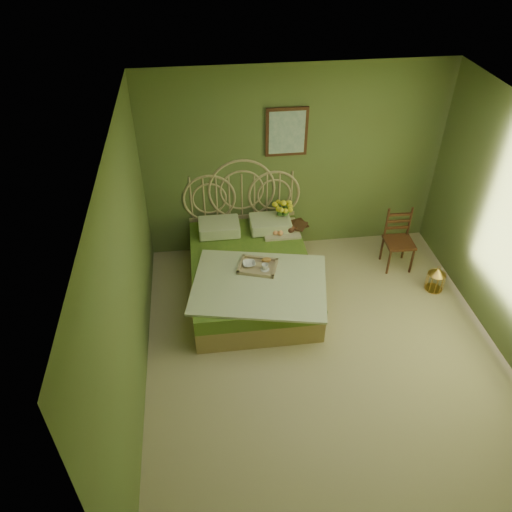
{
  "coord_description": "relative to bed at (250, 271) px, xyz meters",
  "views": [
    {
      "loc": [
        -1.26,
        -3.62,
        4.35
      ],
      "look_at": [
        -0.67,
        1.0,
        0.76
      ],
      "focal_mm": 35.0,
      "sensor_mm": 36.0,
      "label": 1
    }
  ],
  "objects": [
    {
      "name": "coffee_cup",
      "position": [
        0.14,
        -0.28,
        0.27
      ],
      "size": [
        0.09,
        0.09,
        0.08
      ],
      "primitive_type": "imported",
      "rotation": [
        0.0,
        0.0,
        0.02
      ],
      "color": "white",
      "rests_on": "bed"
    },
    {
      "name": "cereal_bowl",
      "position": [
        -0.04,
        -0.17,
        0.25
      ],
      "size": [
        0.17,
        0.17,
        0.04
      ],
      "primitive_type": "imported",
      "rotation": [
        0.0,
        0.0,
        0.05
      ],
      "color": "white",
      "rests_on": "bed"
    },
    {
      "name": "chair",
      "position": [
        2.05,
        0.3,
        0.16
      ],
      "size": [
        0.38,
        0.38,
        0.84
      ],
      "rotation": [
        0.0,
        0.0,
        -0.03
      ],
      "color": "#391A0F",
      "rests_on": "floor"
    },
    {
      "name": "wall_art",
      "position": [
        0.58,
        0.93,
        1.45
      ],
      "size": [
        0.54,
        0.04,
        0.64
      ],
      "color": "#391A0F",
      "rests_on": "wall_back"
    },
    {
      "name": "ceiling",
      "position": [
        0.7,
        -1.29,
        2.3
      ],
      "size": [
        4.5,
        4.5,
        0.0
      ],
      "primitive_type": "plane",
      "rotation": [
        3.14,
        0.0,
        0.0
      ],
      "color": "silver",
      "rests_on": "wall_back"
    },
    {
      "name": "nightstand",
      "position": [
        0.49,
        0.6,
        0.04
      ],
      "size": [
        0.48,
        0.49,
        0.96
      ],
      "color": "beige",
      "rests_on": "floor"
    },
    {
      "name": "floor",
      "position": [
        0.7,
        -1.29,
        -0.3
      ],
      "size": [
        4.5,
        4.5,
        0.0
      ],
      "primitive_type": "plane",
      "color": "tan",
      "rests_on": "ground"
    },
    {
      "name": "bed",
      "position": [
        0.0,
        0.0,
        0.0
      ],
      "size": [
        1.77,
        2.23,
        1.38
      ],
      "color": "#9F874F",
      "rests_on": "floor"
    },
    {
      "name": "wall_left",
      "position": [
        -1.3,
        -1.29,
        1.0
      ],
      "size": [
        0.0,
        4.5,
        4.5
      ],
      "primitive_type": "plane",
      "rotation": [
        1.57,
        0.0,
        1.57
      ],
      "color": "#556A38",
      "rests_on": "floor"
    },
    {
      "name": "book_lower",
      "position": [
        0.66,
        0.6,
        0.24
      ],
      "size": [
        0.25,
        0.29,
        0.02
      ],
      "primitive_type": "imported",
      "rotation": [
        0.0,
        0.0,
        0.3
      ],
      "color": "#381E0F",
      "rests_on": "nightstand"
    },
    {
      "name": "birdcage",
      "position": [
        2.38,
        -0.31,
        -0.14
      ],
      "size": [
        0.22,
        0.22,
        0.34
      ],
      "rotation": [
        0.0,
        0.0,
        -0.21
      ],
      "color": "gold",
      "rests_on": "floor"
    },
    {
      "name": "book_upper",
      "position": [
        0.66,
        0.6,
        0.26
      ],
      "size": [
        0.27,
        0.29,
        0.02
      ],
      "primitive_type": "imported",
      "rotation": [
        0.0,
        0.0,
        -0.55
      ],
      "color": "#472819",
      "rests_on": "nightstand"
    },
    {
      "name": "wall_back",
      "position": [
        0.7,
        0.96,
        1.0
      ],
      "size": [
        4.0,
        0.0,
        4.0
      ],
      "primitive_type": "plane",
      "rotation": [
        1.57,
        0.0,
        0.0
      ],
      "color": "#556A38",
      "rests_on": "floor"
    }
  ]
}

